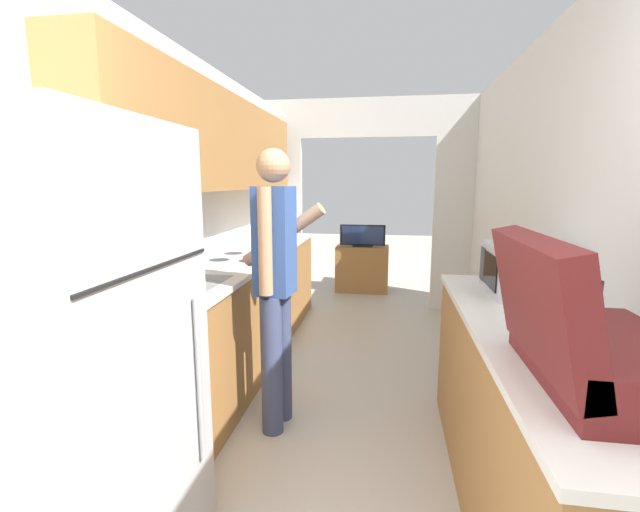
# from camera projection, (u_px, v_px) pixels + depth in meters

# --- Properties ---
(wall_left) EXTENTS (0.38, 7.02, 2.50)m
(wall_left) POSITION_uv_depth(u_px,v_px,m) (172.00, 186.00, 2.91)
(wall_left) COLOR silver
(wall_left) RESTS_ON ground_plane
(wall_right) EXTENTS (0.06, 7.02, 2.50)m
(wall_right) POSITION_uv_depth(u_px,v_px,m) (593.00, 239.00, 2.11)
(wall_right) COLOR silver
(wall_right) RESTS_ON ground_plane
(wall_far_with_doorway) EXTENTS (2.89, 0.06, 2.50)m
(wall_far_with_doorway) POSITION_uv_depth(u_px,v_px,m) (366.00, 190.00, 5.14)
(wall_far_with_doorway) COLOR silver
(wall_far_with_doorway) RESTS_ON ground_plane
(counter_left) EXTENTS (0.62, 3.36, 0.92)m
(counter_left) POSITION_uv_depth(u_px,v_px,m) (242.00, 309.00, 3.65)
(counter_left) COLOR #9E6B38
(counter_left) RESTS_ON ground_plane
(counter_right) EXTENTS (0.62, 2.07, 0.92)m
(counter_right) POSITION_uv_depth(u_px,v_px,m) (536.00, 426.00, 1.91)
(counter_right) COLOR #9E6B38
(counter_right) RESTS_ON ground_plane
(refrigerator) EXTENTS (0.78, 0.79, 1.74)m
(refrigerator) POSITION_uv_depth(u_px,v_px,m) (64.00, 368.00, 1.54)
(refrigerator) COLOR #B7B7BC
(refrigerator) RESTS_ON ground_plane
(range_oven) EXTENTS (0.66, 0.73, 1.06)m
(range_oven) POSITION_uv_depth(u_px,v_px,m) (242.00, 309.00, 3.64)
(range_oven) COLOR #B7B7BC
(range_oven) RESTS_ON ground_plane
(person) EXTENTS (0.55, 0.40, 1.72)m
(person) POSITION_uv_depth(u_px,v_px,m) (275.00, 282.00, 2.58)
(person) COLOR #384266
(person) RESTS_ON ground_plane
(suitcase) EXTENTS (0.49, 0.68, 0.46)m
(suitcase) POSITION_uv_depth(u_px,v_px,m) (584.00, 339.00, 1.31)
(suitcase) COLOR #5B1919
(suitcase) RESTS_ON counter_right
(microwave) EXTENTS (0.40, 0.47, 0.27)m
(microwave) POSITION_uv_depth(u_px,v_px,m) (526.00, 270.00, 2.36)
(microwave) COLOR #B7B7BC
(microwave) RESTS_ON counter_right
(tv_cabinet) EXTENTS (0.73, 0.42, 0.64)m
(tv_cabinet) POSITION_uv_depth(u_px,v_px,m) (362.00, 268.00, 6.06)
(tv_cabinet) COLOR #9E6B38
(tv_cabinet) RESTS_ON ground_plane
(television) EXTENTS (0.63, 0.16, 0.31)m
(television) POSITION_uv_depth(u_px,v_px,m) (363.00, 236.00, 5.94)
(television) COLOR black
(television) RESTS_ON tv_cabinet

